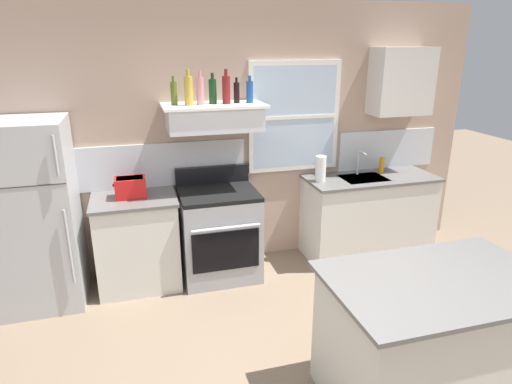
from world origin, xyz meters
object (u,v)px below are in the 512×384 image
bottle_champagne_gold_foil (189,90)px  bottle_rose_pink (200,90)px  refrigerator (35,215)px  bottle_dark_green_wine (213,91)px  bottle_olive_oil_square (174,93)px  kitchen_island (432,341)px  dish_soap_bottle (381,165)px  toaster (130,187)px  stove_range (219,233)px  bottle_balsamic_dark (237,92)px  paper_towel_roll (321,169)px  bottle_red_label_wine (226,89)px  bottle_blue_liqueur (250,92)px

bottle_champagne_gold_foil → bottle_rose_pink: (0.11, 0.01, -0.01)m
refrigerator → bottle_dark_green_wine: bearing=4.5°
bottle_olive_oil_square → bottle_champagne_gold_foil: size_ratio=0.80×
kitchen_island → dish_soap_bottle: bearing=67.9°
toaster → stove_range: toaster is taller
refrigerator → bottle_balsamic_dark: bottle_balsamic_dark is taller
dish_soap_bottle → paper_towel_roll: bearing=-172.7°
refrigerator → bottle_red_label_wine: 2.05m
refrigerator → bottle_dark_green_wine: bottle_dark_green_wine is taller
bottle_rose_pink → paper_towel_roll: bearing=-1.8°
toaster → paper_towel_roll: size_ratio=1.10×
refrigerator → bottle_champagne_gold_foil: bearing=3.5°
bottle_balsamic_dark → bottle_olive_oil_square: bearing=176.9°
stove_range → bottle_red_label_wine: bearing=28.5°
toaster → paper_towel_roll: bearing=-0.6°
bottle_dark_green_wine → kitchen_island: 2.75m
bottle_balsamic_dark → bottle_blue_liqueur: size_ratio=0.94×
kitchen_island → refrigerator: bearing=142.6°
bottle_red_label_wine → bottle_olive_oil_square: bearing=172.0°
stove_range → dish_soap_bottle: same height
bottle_rose_pink → kitchen_island: bearing=-62.2°
toaster → bottle_champagne_gold_foil: size_ratio=0.92×
bottle_blue_liqueur → kitchen_island: bearing=-73.1°
refrigerator → bottle_blue_liqueur: size_ratio=6.68×
bottle_balsamic_dark → dish_soap_bottle: bottle_balsamic_dark is taller
toaster → bottle_champagne_gold_foil: 1.05m
toaster → bottle_dark_green_wine: size_ratio=1.05×
bottle_red_label_wine → paper_towel_roll: bearing=-1.6°
bottle_champagne_gold_foil → paper_towel_roll: 1.57m
bottle_olive_oil_square → bottle_champagne_gold_foil: bottle_champagne_gold_foil is taller
stove_range → bottle_blue_liqueur: bottle_blue_liqueur is taller
bottle_champagne_gold_foil → bottle_blue_liqueur: size_ratio=1.28×
bottle_dark_green_wine → bottle_champagne_gold_foil: bearing=-169.6°
bottle_red_label_wine → bottle_dark_green_wine: bearing=160.6°
bottle_olive_oil_square → bottle_balsamic_dark: size_ratio=1.08×
paper_towel_roll → bottle_champagne_gold_foil: bearing=178.8°
toaster → refrigerator: bearing=-174.4°
bottle_champagne_gold_foil → bottle_balsamic_dark: 0.46m
bottle_olive_oil_square → bottle_rose_pink: bottle_rose_pink is taller
refrigerator → bottle_champagne_gold_foil: size_ratio=5.22×
toaster → kitchen_island: bearing=-49.2°
kitchen_island → stove_range: bearing=115.9°
bottle_olive_oil_square → bottle_rose_pink: 0.24m
bottle_champagne_gold_foil → dish_soap_bottle: (2.11, 0.07, -0.88)m
refrigerator → bottle_olive_oil_square: bearing=6.8°
toaster → paper_towel_roll: paper_towel_roll is taller
stove_range → bottle_champagne_gold_foil: size_ratio=3.37×
bottle_balsamic_dark → bottle_champagne_gold_foil: bearing=-175.6°
refrigerator → bottle_olive_oil_square: size_ratio=6.56×
bottle_olive_oil_square → stove_range: bearing=-20.2°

